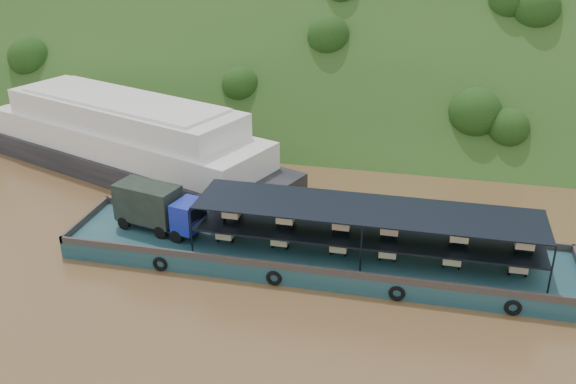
# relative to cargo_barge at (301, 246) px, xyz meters

# --- Properties ---
(ground) EXTENTS (160.00, 160.00, 0.00)m
(ground) POSITION_rel_cargo_barge_xyz_m (0.04, 1.32, -1.14)
(ground) COLOR brown
(ground) RESTS_ON ground
(hillside) EXTENTS (140.00, 39.60, 39.60)m
(hillside) POSITION_rel_cargo_barge_xyz_m (0.04, 37.32, -1.14)
(hillside) COLOR #1F3C16
(hillside) RESTS_ON ground
(cargo_barge) EXTENTS (35.00, 7.18, 4.58)m
(cargo_barge) POSITION_rel_cargo_barge_xyz_m (0.00, 0.00, 0.00)
(cargo_barge) COLOR #143D49
(cargo_barge) RESTS_ON ground
(passenger_ferry) EXTENTS (35.10, 20.11, 6.94)m
(passenger_ferry) POSITION_rel_cargo_barge_xyz_m (-19.30, 12.91, 1.87)
(passenger_ferry) COLOR black
(passenger_ferry) RESTS_ON ground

